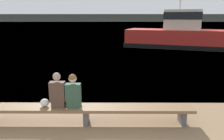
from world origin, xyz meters
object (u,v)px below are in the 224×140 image
at_px(bench_main, 86,110).
at_px(shopping_bag, 45,103).
at_px(person_right, 73,92).
at_px(person_left, 58,92).
at_px(tugboat_red, 177,36).

bearing_deg(bench_main, shopping_bag, 178.78).
bearing_deg(shopping_bag, person_right, -1.62).
height_order(person_left, tugboat_red, tugboat_red).
relative_size(person_left, tugboat_red, 0.09).
bearing_deg(person_left, tugboat_red, 63.99).
distance_m(person_left, tugboat_red, 18.14).
height_order(bench_main, person_right, person_right).
relative_size(bench_main, person_right, 6.28).
bearing_deg(person_left, person_right, 0.05).
distance_m(bench_main, tugboat_red, 17.84).
xyz_separation_m(bench_main, person_left, (-0.77, 0.00, 0.53)).
relative_size(person_right, shopping_bag, 3.89).
bearing_deg(tugboat_red, person_right, 174.66).
distance_m(person_left, person_right, 0.43).
xyz_separation_m(bench_main, shopping_bag, (-1.17, 0.02, 0.20)).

